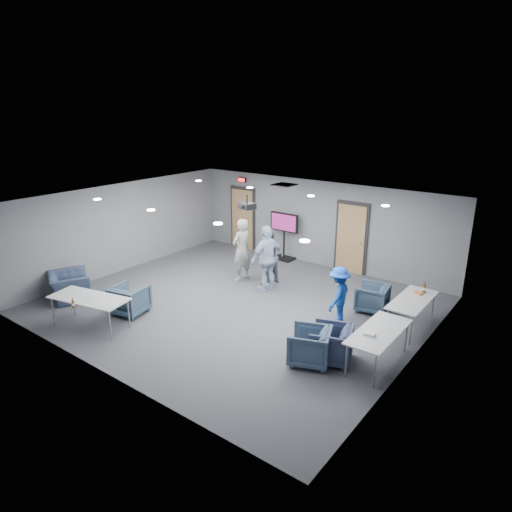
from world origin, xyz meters
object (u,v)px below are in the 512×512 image
Objects in this scene: chair_front_b at (70,286)px; chair_right_a at (372,298)px; chair_right_b at (331,344)px; table_front_left at (89,299)px; chair_right_c at (309,346)px; person_a at (242,250)px; projector at (247,206)px; person_b at (267,257)px; chair_front_a at (130,299)px; person_d at (339,295)px; bottle_right at (424,288)px; person_c at (267,259)px; tv_stand at (284,233)px; table_right_a at (412,301)px; bottle_front at (73,304)px; table_right_b at (379,333)px.

chair_right_a is at bearing -121.43° from chair_front_b.
chair_right_b is 7.14m from chair_front_b.
chair_right_a is 0.38× the size of table_front_left.
chair_right_c is at bearing -143.83° from chair_front_b.
person_a is 1.72m from projector.
person_b is 3.58× the size of projector.
chair_right_b is 1.02× the size of chair_front_a.
person_b is 2.94m from person_d.
chair_right_c is at bearing 6.80° from table_front_left.
person_d reaches higher than chair_front_b.
chair_front_b is at bearing -28.37° from person_a.
chair_right_a is (3.94, 0.29, -0.58)m from person_a.
bottle_right is at bearing 98.66° from person_b.
person_c is 2.73m from tv_stand.
chair_front_a is 0.48× the size of table_right_a.
chair_front_b is 6.73m from tv_stand.
bottle_right is (5.80, 5.44, 0.02)m from bottle_front.
table_right_a is at bearing -98.27° from bottle_right.
person_b is 0.48m from person_c.
bottle_front is (-1.47, -5.15, 0.00)m from person_b.
bottle_right is at bearing 143.71° from chair_right_b.
person_d is (3.55, -0.80, -0.23)m from person_a.
person_a is 6.33× the size of bottle_right.
person_d is at bearing -176.48° from chair_right_b.
tv_stand is (-1.12, 2.50, -0.03)m from person_c.
chair_right_c reaches higher than table_front_left.
person_a is 3.58m from chair_front_a.
chair_front_a is (-4.70, -3.74, 0.02)m from chair_right_a.
bottle_front reaches higher than table_right_a.
person_b is at bearing -96.84° from chair_right_a.
table_front_left is at bearing 113.81° from bottle_front.
person_d is 1.70× the size of chair_right_b.
bottle_right is 5.49m from tv_stand.
chair_right_b reaches higher than table_right_a.
table_right_b is 6.65m from tv_stand.
tv_stand is (-5.17, 1.83, 0.05)m from bottle_right.
person_b is at bearing 95.18° from projector.
table_right_b is at bearing 45.83° from person_d.
person_d is (2.49, -0.60, -0.23)m from person_c.
person_d reaches higher than table_right_a.
chair_front_b is at bearing 151.51° from bottle_front.
table_right_a is (4.25, -0.26, -0.14)m from person_b.
tv_stand is at bearing -153.40° from person_b.
chair_right_b reaches higher than table_front_left.
table_front_left is (-4.47, -3.65, -0.01)m from person_d.
chair_right_b is at bearing 17.19° from person_d.
table_front_left is (-0.91, -4.45, -0.23)m from person_a.
chair_right_c is 0.74× the size of chair_front_b.
person_d is at bearing 84.53° from person_a.
chair_right_b is 5.55m from table_front_left.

